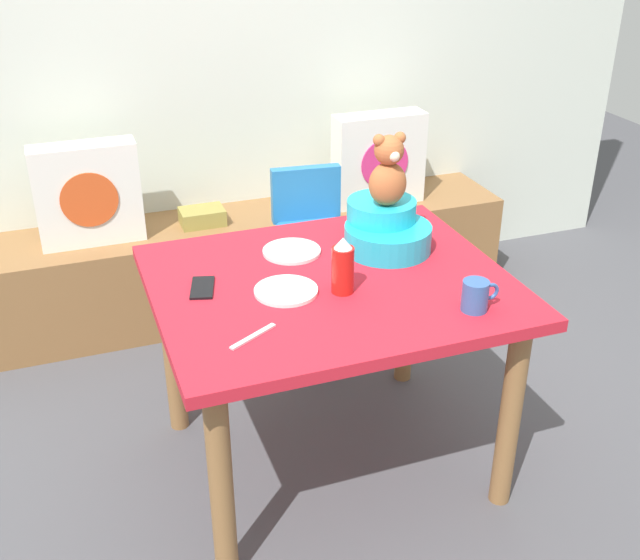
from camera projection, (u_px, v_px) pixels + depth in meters
ground_plane at (329, 459)px, 2.83m from camera, size 8.00×8.00×0.00m
back_wall at (214, 24)px, 3.47m from camera, size 4.40×0.10×2.60m
window_bench at (241, 263)px, 3.75m from camera, size 2.60×0.44×0.46m
pillow_floral_left at (88, 194)px, 3.32m from camera, size 0.44×0.15×0.44m
pillow_floral_right at (379, 159)px, 3.73m from camera, size 0.44×0.15×0.44m
book_stack at (202, 217)px, 3.57m from camera, size 0.20×0.14×0.07m
dining_table at (330, 309)px, 2.54m from camera, size 1.13×0.95×0.74m
highchair at (313, 237)px, 3.31m from camera, size 0.35×0.47×0.79m
infant_seat_teal at (386, 229)px, 2.67m from camera, size 0.30×0.33×0.16m
teddy_bear at (388, 172)px, 2.58m from camera, size 0.13×0.12×0.25m
ketchup_bottle at (343, 267)px, 2.38m from camera, size 0.07×0.07×0.18m
coffee_mug at (476, 296)px, 2.30m from camera, size 0.12×0.08×0.09m
dinner_plate_near at (286, 291)px, 2.41m from camera, size 0.20×0.20×0.01m
dinner_plate_far at (292, 251)px, 2.66m from camera, size 0.20×0.20×0.01m
cell_phone at (202, 288)px, 2.43m from camera, size 0.11×0.16×0.01m
table_fork at (253, 336)px, 2.18m from camera, size 0.16×0.10×0.01m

